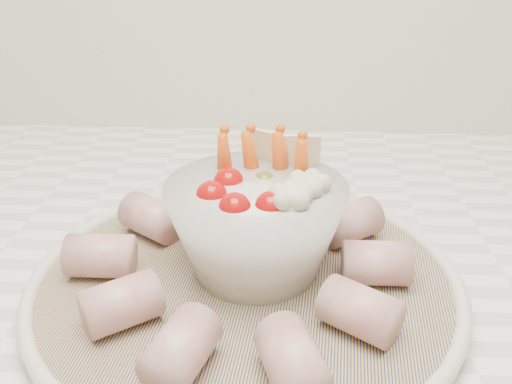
{
  "coord_description": "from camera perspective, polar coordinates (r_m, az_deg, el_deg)",
  "views": [
    {
      "loc": [
        -0.08,
        0.98,
        1.2
      ],
      "look_at": [
        -0.1,
        1.37,
        1.01
      ],
      "focal_mm": 40.0,
      "sensor_mm": 36.0,
      "label": 1
    }
  ],
  "objects": [
    {
      "name": "serving_platter",
      "position": [
        0.47,
        -1.06,
        -9.01
      ],
      "size": [
        0.38,
        0.38,
        0.02
      ],
      "color": "navy",
      "rests_on": "kitchen_counter"
    },
    {
      "name": "veggie_bowl",
      "position": [
        0.46,
        0.08,
        -3.26
      ],
      "size": [
        0.15,
        0.15,
        0.11
      ],
      "color": "silver",
      "rests_on": "serving_platter"
    },
    {
      "name": "cured_meat_rolls",
      "position": [
        0.46,
        -1.17,
        -6.76
      ],
      "size": [
        0.27,
        0.28,
        0.04
      ],
      "color": "#AF5056",
      "rests_on": "serving_platter"
    }
  ]
}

